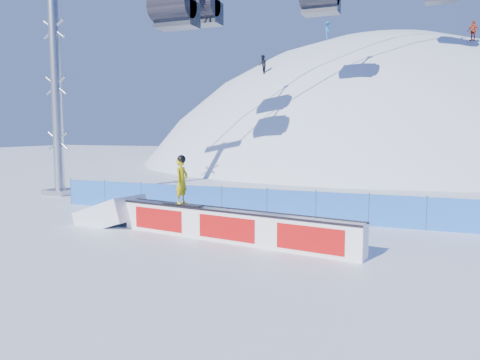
% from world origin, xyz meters
% --- Properties ---
extents(ground, '(160.00, 160.00, 0.00)m').
position_xyz_m(ground, '(0.00, 0.00, 0.00)').
color(ground, white).
rests_on(ground, ground).
extents(snow_hill, '(64.00, 64.00, 64.00)m').
position_xyz_m(snow_hill, '(0.00, 42.00, -18.00)').
color(snow_hill, white).
rests_on(snow_hill, ground).
extents(safety_fence, '(22.05, 0.05, 1.30)m').
position_xyz_m(safety_fence, '(0.00, 4.50, 0.60)').
color(safety_fence, blue).
rests_on(safety_fence, ground).
extents(rail_box, '(8.68, 2.08, 1.04)m').
position_xyz_m(rail_box, '(-0.80, 0.30, 0.51)').
color(rail_box, white).
rests_on(rail_box, ground).
extents(snow_ramp, '(2.81, 2.02, 1.60)m').
position_xyz_m(snow_ramp, '(-6.16, 1.22, 0.00)').
color(snow_ramp, white).
rests_on(snow_ramp, ground).
extents(snowboarder, '(1.65, 0.60, 1.69)m').
position_xyz_m(snowboarder, '(-2.76, 0.64, 1.88)').
color(snowboarder, black).
rests_on(snowboarder, rail_box).
extents(distant_skiers, '(20.33, 9.66, 5.96)m').
position_xyz_m(distant_skiers, '(0.03, 31.11, 11.57)').
color(distant_skiers, black).
rests_on(distant_skiers, ground).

